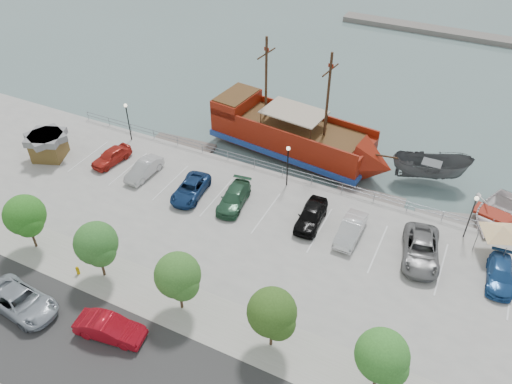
% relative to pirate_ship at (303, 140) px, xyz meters
% --- Properties ---
extents(ground, '(160.00, 160.00, 0.00)m').
position_rel_pirate_ship_xyz_m(ground, '(0.95, -12.91, -2.10)').
color(ground, slate).
extents(street, '(100.00, 8.00, 0.04)m').
position_rel_pirate_ship_xyz_m(street, '(0.95, -28.91, -1.09)').
color(street, '#323232').
rests_on(street, land_slab).
extents(sidewalk, '(100.00, 4.00, 0.05)m').
position_rel_pirate_ship_xyz_m(sidewalk, '(0.95, -22.91, -1.08)').
color(sidewalk, '#9E9B8F').
rests_on(sidewalk, land_slab).
extents(seawall_railing, '(50.00, 0.06, 1.00)m').
position_rel_pirate_ship_xyz_m(seawall_railing, '(0.95, -5.11, -0.57)').
color(seawall_railing, slate).
rests_on(seawall_railing, land_slab).
extents(far_shore, '(40.00, 3.00, 0.80)m').
position_rel_pirate_ship_xyz_m(far_shore, '(10.95, 42.09, -1.70)').
color(far_shore, slate).
rests_on(far_shore, ground).
extents(pirate_ship, '(20.08, 7.61, 12.52)m').
position_rel_pirate_ship_xyz_m(pirate_ship, '(0.00, 0.00, 0.00)').
color(pirate_ship, maroon).
rests_on(pirate_ship, ground).
extents(patrol_boat, '(7.93, 4.82, 2.88)m').
position_rel_pirate_ship_xyz_m(patrol_boat, '(12.67, 1.42, -0.66)').
color(patrol_boat, '#4E4F51').
rests_on(patrol_boat, ground).
extents(speedboat, '(7.08, 8.71, 1.59)m').
position_rel_pirate_ship_xyz_m(speedboat, '(19.26, -2.48, -1.30)').
color(speedboat, silver).
rests_on(speedboat, ground).
extents(dock_west, '(7.11, 2.54, 0.40)m').
position_rel_pirate_ship_xyz_m(dock_west, '(-12.33, -3.71, -1.90)').
color(dock_west, '#6C615A').
rests_on(dock_west, ground).
extents(dock_mid, '(6.50, 2.16, 0.37)m').
position_rel_pirate_ship_xyz_m(dock_mid, '(8.36, -3.71, -1.91)').
color(dock_mid, gray).
rests_on(dock_mid, ground).
extents(dock_east, '(7.74, 4.19, 0.43)m').
position_rel_pirate_ship_xyz_m(dock_east, '(16.39, -3.71, -1.88)').
color(dock_east, gray).
rests_on(dock_east, ground).
extents(shed, '(4.15, 4.15, 2.65)m').
position_rel_pirate_ship_xyz_m(shed, '(-22.38, -12.62, 0.31)').
color(shed, brown).
rests_on(shed, land_slab).
extents(canopy_tent, '(4.87, 4.87, 3.09)m').
position_rel_pirate_ship_xyz_m(canopy_tent, '(19.34, -7.07, 1.59)').
color(canopy_tent, slate).
rests_on(canopy_tent, land_slab).
extents(street_van, '(6.08, 3.23, 1.63)m').
position_rel_pirate_ship_xyz_m(street_van, '(-10.15, -28.01, -0.28)').
color(street_van, '#96A0AA').
rests_on(street_van, street).
extents(street_sedan, '(5.01, 2.43, 1.58)m').
position_rel_pirate_ship_xyz_m(street_sedan, '(-3.03, -27.04, -0.30)').
color(street_sedan, '#A50B18').
rests_on(street_sedan, street).
extents(fire_hydrant, '(0.26, 0.26, 0.76)m').
position_rel_pirate_ship_xyz_m(fire_hydrant, '(-8.91, -23.71, -0.68)').
color(fire_hydrant, '#BF9504').
rests_on(fire_hydrant, sidewalk).
extents(lamp_post_left, '(0.36, 0.36, 4.28)m').
position_rel_pirate_ship_xyz_m(lamp_post_left, '(-17.05, -6.41, 1.84)').
color(lamp_post_left, black).
rests_on(lamp_post_left, land_slab).
extents(lamp_post_mid, '(0.36, 0.36, 4.28)m').
position_rel_pirate_ship_xyz_m(lamp_post_mid, '(0.95, -6.41, 1.84)').
color(lamp_post_mid, black).
rests_on(lamp_post_mid, land_slab).
extents(lamp_post_right, '(0.36, 0.36, 4.28)m').
position_rel_pirate_ship_xyz_m(lamp_post_right, '(16.95, -6.41, 1.84)').
color(lamp_post_right, black).
rests_on(lamp_post_right, land_slab).
extents(tree_b, '(3.30, 3.20, 5.00)m').
position_rel_pirate_ship_xyz_m(tree_b, '(-13.90, -22.99, 2.20)').
color(tree_b, '#473321').
rests_on(tree_b, sidewalk).
extents(tree_c, '(3.30, 3.20, 5.00)m').
position_rel_pirate_ship_xyz_m(tree_c, '(-6.90, -22.99, 2.20)').
color(tree_c, '#473321').
rests_on(tree_c, sidewalk).
extents(tree_d, '(3.30, 3.20, 5.00)m').
position_rel_pirate_ship_xyz_m(tree_d, '(0.10, -22.99, 2.20)').
color(tree_d, '#473321').
rests_on(tree_d, sidewalk).
extents(tree_e, '(3.30, 3.20, 5.00)m').
position_rel_pirate_ship_xyz_m(tree_e, '(7.10, -22.99, 2.20)').
color(tree_e, '#473321').
rests_on(tree_e, sidewalk).
extents(tree_f, '(3.30, 3.20, 5.00)m').
position_rel_pirate_ship_xyz_m(tree_f, '(14.10, -22.99, 2.20)').
color(tree_f, '#473321').
rests_on(tree_f, sidewalk).
extents(parked_car_a, '(2.39, 4.56, 1.48)m').
position_rel_pirate_ship_xyz_m(parked_car_a, '(-16.18, -10.66, -0.36)').
color(parked_car_a, '#B2231A').
rests_on(parked_car_a, land_slab).
extents(parked_car_b, '(1.71, 4.47, 1.46)m').
position_rel_pirate_ship_xyz_m(parked_car_b, '(-11.95, -11.04, -0.37)').
color(parked_car_b, '#B8B8B8').
rests_on(parked_car_b, land_slab).
extents(parked_car_c, '(2.92, 5.26, 1.39)m').
position_rel_pirate_ship_xyz_m(parked_car_c, '(-6.32, -11.68, -0.40)').
color(parked_car_c, navy).
rests_on(parked_car_c, land_slab).
extents(parked_car_d, '(2.70, 5.22, 1.45)m').
position_rel_pirate_ship_xyz_m(parked_car_d, '(-2.16, -11.08, -0.37)').
color(parked_car_d, '#285438').
rests_on(parked_car_d, land_slab).
extents(parked_car_e, '(2.22, 4.95, 1.65)m').
position_rel_pirate_ship_xyz_m(parked_car_e, '(4.90, -10.38, -0.27)').
color(parked_car_e, black).
rests_on(parked_car_e, land_slab).
extents(parked_car_f, '(1.67, 4.68, 1.54)m').
position_rel_pirate_ship_xyz_m(parked_car_f, '(8.45, -10.57, -0.33)').
color(parked_car_f, silver).
rests_on(parked_car_f, land_slab).
extents(parked_car_g, '(3.82, 6.38, 1.66)m').
position_rel_pirate_ship_xyz_m(parked_car_g, '(14.14, -10.46, -0.27)').
color(parked_car_g, slate).
rests_on(parked_car_g, land_slab).
extents(parked_car_h, '(2.22, 4.75, 1.34)m').
position_rel_pirate_ship_xyz_m(parked_car_h, '(20.00, -10.31, -0.43)').
color(parked_car_h, '#1F4C8B').
rests_on(parked_car_h, land_slab).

